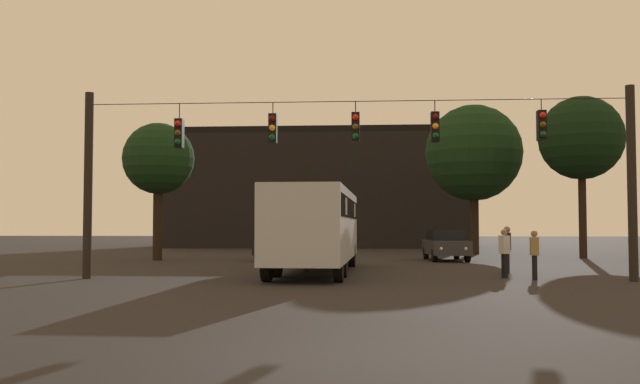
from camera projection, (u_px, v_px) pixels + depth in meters
name	position (u px, v px, depth m)	size (l,w,h in m)	color
ground_plane	(358.00, 262.00, 33.31)	(168.00, 168.00, 0.00)	black
overhead_signal_span	(354.00, 164.00, 22.30)	(17.68, 0.44, 6.13)	black
city_bus	(316.00, 222.00, 25.61)	(2.82, 11.06, 3.00)	#B7BCC6
car_near_right	(446.00, 244.00, 34.64)	(2.04, 4.42, 1.52)	#2D2D33
car_far_left	(280.00, 244.00, 34.91)	(2.19, 4.46, 1.52)	black
pedestrian_crossing_left	(504.00, 250.00, 23.06)	(0.33, 0.41, 1.62)	black
pedestrian_crossing_center	(534.00, 252.00, 22.25)	(0.26, 0.38, 1.58)	black
pedestrian_crossing_right	(306.00, 246.00, 25.96)	(0.29, 0.39, 1.73)	black
pedestrian_near_bus	(507.00, 247.00, 25.36)	(0.28, 0.38, 1.71)	black
corner_building	(320.00, 191.00, 59.31)	(23.93, 12.25, 9.44)	black
tree_left_silhouette	(474.00, 153.00, 42.49)	(5.88, 5.88, 9.12)	black
tree_behind_building	(581.00, 139.00, 37.32)	(4.48, 4.48, 8.68)	black
tree_right_far	(158.00, 160.00, 35.17)	(3.60, 3.60, 6.93)	black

